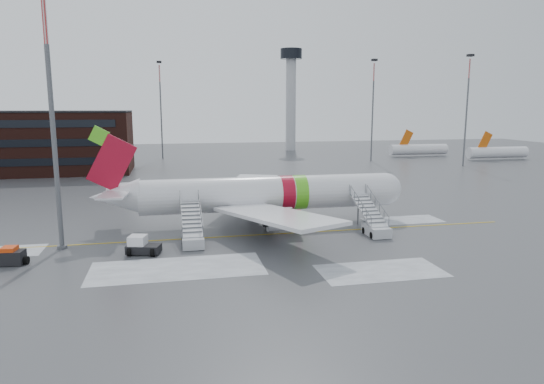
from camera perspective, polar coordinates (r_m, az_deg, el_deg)
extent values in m
plane|color=#494C4F|center=(50.73, -4.47, -4.91)|extent=(260.00, 260.00, 0.00)
cylinder|color=white|center=(54.02, -0.44, -0.16)|extent=(28.00, 3.80, 3.80)
sphere|color=white|center=(58.41, 13.14, 0.34)|extent=(3.80, 3.80, 3.80)
cube|color=black|center=(58.78, 14.08, 0.86)|extent=(1.09, 1.60, 0.97)
cone|color=white|center=(53.23, -18.01, -0.54)|extent=(5.20, 3.72, 3.72)
cube|color=#AA0D24|center=(52.74, -18.33, 3.26)|extent=(5.27, 0.30, 6.09)
cube|color=#5BD221|center=(52.64, -19.69, 6.23)|extent=(2.16, 0.26, 2.16)
cube|color=white|center=(55.65, -17.57, 0.61)|extent=(3.07, 4.85, 0.18)
cube|color=white|center=(50.55, -18.12, -0.33)|extent=(3.07, 4.85, 0.18)
cube|color=white|center=(62.19, -2.91, 0.61)|extent=(10.72, 15.97, 1.13)
cube|color=white|center=(45.78, 0.47, -2.78)|extent=(10.72, 15.97, 1.13)
cylinder|color=white|center=(59.49, -0.97, -1.13)|extent=(3.40, 2.10, 2.10)
cylinder|color=white|center=(49.55, 1.34, -3.40)|extent=(3.40, 2.10, 2.10)
cylinder|color=#595B60|center=(58.08, 11.25, -2.25)|extent=(0.20, 0.20, 1.80)
cylinder|color=black|center=(58.18, 11.23, -2.69)|extent=(0.90, 0.56, 0.90)
cylinder|color=black|center=(56.84, -1.42, -2.79)|extent=(0.90, 0.56, 0.90)
cylinder|color=black|center=(52.26, -0.45, -3.93)|extent=(0.90, 0.56, 0.90)
cube|color=silver|center=(50.79, 12.18, -4.45)|extent=(2.00, 3.20, 1.00)
cube|color=silver|center=(52.28, 11.31, -2.12)|extent=(1.90, 5.87, 2.52)
cube|color=silver|center=(55.05, 10.00, -0.23)|extent=(1.90, 1.40, 0.15)
cylinder|color=#595B60|center=(55.00, 10.10, -2.05)|extent=(0.16, 0.16, 3.40)
cylinder|color=black|center=(49.60, 11.69, -5.02)|extent=(0.25, 0.70, 0.70)
cylinder|color=black|center=(52.09, 12.63, -4.34)|extent=(0.25, 0.70, 0.70)
cube|color=#ABADB3|center=(46.54, -9.31, -5.69)|extent=(2.00, 3.20, 1.00)
cube|color=#ABADB3|center=(48.16, -9.49, -3.10)|extent=(1.90, 5.87, 2.52)
cube|color=#ABADB3|center=(51.14, -9.70, -1.00)|extent=(1.90, 1.40, 0.15)
cylinder|color=#595B60|center=(51.10, -9.62, -2.95)|extent=(0.16, 0.16, 3.40)
cylinder|color=black|center=(45.60, -10.38, -6.31)|extent=(0.25, 0.70, 0.70)
cylinder|color=black|center=(47.60, -8.28, -5.55)|extent=(0.25, 0.70, 0.70)
cube|color=black|center=(45.20, -14.85, -6.47)|extent=(3.23, 2.29, 0.73)
cube|color=white|center=(45.17, -15.52, -5.55)|extent=(1.80, 1.80, 0.94)
cube|color=black|center=(45.08, -15.54, -5.10)|extent=(1.57, 1.64, 0.16)
cylinder|color=black|center=(44.91, -16.41, -6.79)|extent=(0.50, 0.79, 0.73)
cylinder|color=black|center=(44.25, -13.85, -6.92)|extent=(0.50, 0.79, 0.73)
cylinder|color=black|center=(46.23, -15.79, -6.28)|extent=(0.50, 0.79, 0.73)
cylinder|color=black|center=(45.59, -13.31, -6.40)|extent=(0.50, 0.79, 0.73)
cube|color=black|center=(46.29, -28.48, -6.78)|extent=(2.43, 1.64, 1.14)
cube|color=#EE400E|center=(46.11, -28.55, -5.96)|extent=(1.28, 1.38, 0.45)
cylinder|color=black|center=(46.11, -27.36, -7.11)|extent=(1.21, 0.82, 0.68)
cylinder|color=#595B60|center=(47.86, -24.20, 4.52)|extent=(0.44, 0.44, 18.37)
cylinder|color=#CC7272|center=(48.25, -25.17, 17.65)|extent=(0.40, 0.40, 4.13)
cylinder|color=#595B60|center=(49.41, -23.45, -5.95)|extent=(0.90, 0.90, 0.30)
cylinder|color=#B2B5BA|center=(148.15, 2.23, 10.34)|extent=(3.00, 3.00, 28.00)
cylinder|color=black|center=(148.95, 2.27, 15.93)|extent=(6.40, 6.40, 3.00)
cylinder|color=#595B60|center=(120.76, 11.71, 8.15)|extent=(0.36, 0.36, 19.20)
cylinder|color=#CC7272|center=(120.99, 11.91, 13.60)|extent=(0.32, 0.32, 4.32)
cube|color=black|center=(121.21, 11.96, 14.96)|extent=(1.20, 1.20, 0.50)
cylinder|color=#595B60|center=(126.68, -12.89, 8.18)|extent=(0.36, 0.36, 19.20)
cylinder|color=#CC7272|center=(126.90, -13.10, 13.38)|extent=(0.32, 0.32, 4.32)
cube|color=black|center=(127.12, -13.15, 14.68)|extent=(1.20, 1.20, 0.50)
cylinder|color=#595B60|center=(116.12, 21.84, 7.58)|extent=(0.36, 0.36, 19.20)
cylinder|color=#CC7272|center=(116.35, 22.22, 13.25)|extent=(0.32, 0.32, 4.32)
cube|color=black|center=(116.59, 22.31, 14.66)|extent=(1.20, 1.20, 0.50)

